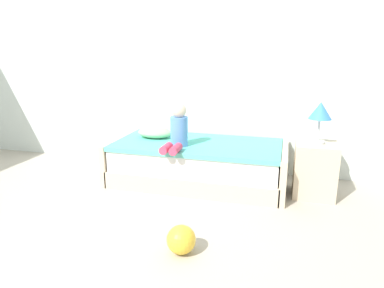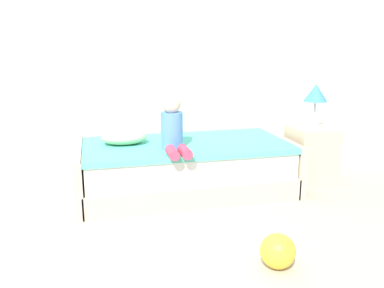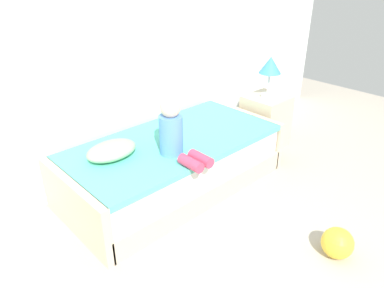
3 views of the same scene
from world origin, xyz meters
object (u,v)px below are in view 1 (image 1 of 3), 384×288
at_px(table_lamp, 320,113).
at_px(child_figure, 178,129).
at_px(toy_ball, 181,240).
at_px(bed, 197,163).
at_px(pillow, 155,133).
at_px(nightstand, 315,170).

distance_m(table_lamp, child_figure, 1.55).
relative_size(table_lamp, toy_ball, 1.91).
bearing_deg(child_figure, table_lamp, 6.83).
bearing_deg(child_figure, bed, 52.79).
height_order(bed, toy_ball, bed).
bearing_deg(pillow, table_lamp, -4.31).
distance_m(bed, child_figure, 0.54).
relative_size(nightstand, child_figure, 1.18).
distance_m(bed, nightstand, 1.35).
bearing_deg(bed, child_figure, -127.21).
bearing_deg(nightstand, toy_ball, -126.03).
xyz_separation_m(nightstand, table_lamp, (-0.00, 0.00, 0.64)).
height_order(bed, child_figure, child_figure).
bearing_deg(toy_ball, table_lamp, 53.97).
height_order(nightstand, child_figure, child_figure).
bearing_deg(nightstand, bed, 178.05).
relative_size(child_figure, pillow, 1.16).
bearing_deg(bed, nightstand, -1.95).
xyz_separation_m(child_figure, pillow, (-0.41, 0.33, -0.14)).
height_order(pillow, toy_ball, pillow).
height_order(child_figure, pillow, child_figure).
bearing_deg(toy_ball, bed, 99.85).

